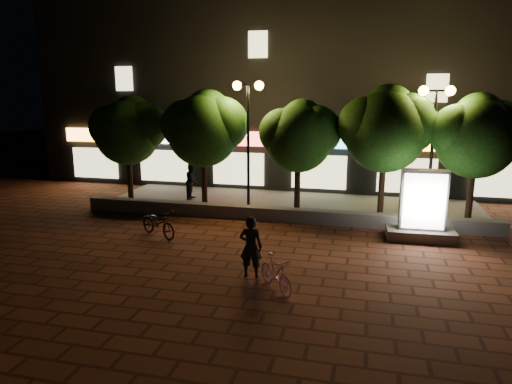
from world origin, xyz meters
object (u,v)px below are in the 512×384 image
(tree_left, at_px, (205,126))
(tree_mid, at_px, (300,134))
(scooter_pink, at_px, (276,273))
(scooter_parked, at_px, (158,223))
(pedestrian, at_px, (192,181))
(tree_right, at_px, (387,126))
(tree_far_right, at_px, (478,133))
(rider, at_px, (251,247))
(ad_kiosk, at_px, (422,212))
(tree_far_left, at_px, (129,128))
(street_lamp_right, at_px, (435,118))
(street_lamp_left, at_px, (248,113))

(tree_left, xyz_separation_m, tree_mid, (4.00, -0.00, -0.23))
(scooter_pink, xyz_separation_m, scooter_parked, (-4.75, 3.32, 0.02))
(pedestrian, bearing_deg, scooter_pink, -149.47)
(tree_right, distance_m, pedestrian, 8.76)
(tree_mid, relative_size, tree_far_right, 0.95)
(scooter_pink, distance_m, rider, 1.14)
(tree_far_right, bearing_deg, rider, -134.11)
(tree_left, height_order, ad_kiosk, tree_left)
(tree_far_left, bearing_deg, tree_far_right, 0.00)
(tree_far_left, bearing_deg, pedestrian, 20.25)
(tree_left, relative_size, rider, 2.91)
(ad_kiosk, bearing_deg, tree_mid, 150.14)
(tree_mid, xyz_separation_m, rider, (-0.24, -6.95, -2.38))
(tree_left, relative_size, ad_kiosk, 2.06)
(tree_left, relative_size, tree_right, 0.97)
(rider, height_order, pedestrian, pedestrian)
(tree_mid, distance_m, street_lamp_right, 5.00)
(tree_right, distance_m, street_lamp_right, 1.70)
(ad_kiosk, bearing_deg, rider, -137.27)
(ad_kiosk, distance_m, scooter_parked, 8.85)
(scooter_pink, xyz_separation_m, pedestrian, (-5.56, 8.57, 0.45))
(tree_left, distance_m, scooter_parked, 5.25)
(tree_far_left, xyz_separation_m, street_lamp_right, (12.45, -0.26, 0.60))
(tree_mid, bearing_deg, ad_kiosk, -29.86)
(tree_far_left, distance_m, ad_kiosk, 12.49)
(tree_right, xyz_separation_m, scooter_pink, (-2.73, -7.64, -3.11))
(tree_far_left, xyz_separation_m, pedestrian, (2.51, 0.93, -2.39))
(tree_left, height_order, tree_mid, tree_left)
(tree_left, bearing_deg, ad_kiosk, -16.90)
(scooter_parked, bearing_deg, street_lamp_right, -36.47)
(tree_mid, height_order, street_lamp_right, street_lamp_right)
(tree_mid, xyz_separation_m, scooter_parked, (-4.17, -4.32, -2.74))
(street_lamp_left, relative_size, scooter_pink, 3.45)
(tree_far_left, bearing_deg, scooter_parked, -52.40)
(tree_far_right, bearing_deg, street_lamp_right, -170.39)
(tree_far_right, relative_size, ad_kiosk, 2.01)
(street_lamp_right, relative_size, ad_kiosk, 2.10)
(tree_far_right, height_order, street_lamp_right, street_lamp_right)
(tree_mid, relative_size, ad_kiosk, 1.90)
(street_lamp_left, height_order, street_lamp_right, street_lamp_left)
(scooter_pink, bearing_deg, street_lamp_left, 69.02)
(tree_mid, xyz_separation_m, pedestrian, (-4.99, 0.93, -2.32))
(tree_far_left, relative_size, pedestrian, 2.82)
(scooter_pink, relative_size, scooter_parked, 0.83)
(ad_kiosk, bearing_deg, street_lamp_left, 160.51)
(tree_far_right, relative_size, scooter_parked, 2.64)
(ad_kiosk, height_order, pedestrian, ad_kiosk)
(ad_kiosk, relative_size, rider, 1.41)
(rider, bearing_deg, street_lamp_right, -129.40)
(tree_far_left, height_order, scooter_parked, tree_far_left)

